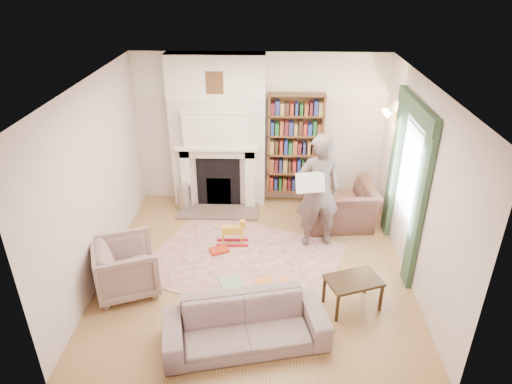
{
  "coord_description": "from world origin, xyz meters",
  "views": [
    {
      "loc": [
        0.2,
        -5.69,
        4.22
      ],
      "look_at": [
        0.0,
        0.25,
        1.15
      ],
      "focal_mm": 32.0,
      "sensor_mm": 36.0,
      "label": 1
    }
  ],
  "objects_px": {
    "sofa": "(245,324)",
    "coffee_table": "(352,293)",
    "armchair_reading": "(339,206)",
    "rocking_horse": "(232,233)",
    "paraffin_heater": "(185,198)",
    "bookcase": "(295,144)",
    "man_reading": "(318,192)",
    "armchair_left": "(127,267)"
  },
  "relations": [
    {
      "from": "bookcase",
      "to": "rocking_horse",
      "type": "bearing_deg",
      "value": -124.24
    },
    {
      "from": "armchair_reading",
      "to": "paraffin_heater",
      "type": "height_order",
      "value": "armchair_reading"
    },
    {
      "from": "armchair_left",
      "to": "sofa",
      "type": "bearing_deg",
      "value": -141.1
    },
    {
      "from": "paraffin_heater",
      "to": "coffee_table",
      "type": "bearing_deg",
      "value": -43.1
    },
    {
      "from": "man_reading",
      "to": "paraffin_heater",
      "type": "distance_m",
      "value": 2.62
    },
    {
      "from": "armchair_left",
      "to": "paraffin_heater",
      "type": "distance_m",
      "value": 2.3
    },
    {
      "from": "coffee_table",
      "to": "rocking_horse",
      "type": "xyz_separation_m",
      "value": [
        -1.73,
        1.43,
        0.0
      ]
    },
    {
      "from": "armchair_left",
      "to": "sofa",
      "type": "xyz_separation_m",
      "value": [
        1.71,
        -0.95,
        -0.1
      ]
    },
    {
      "from": "bookcase",
      "to": "man_reading",
      "type": "distance_m",
      "value": 1.5
    },
    {
      "from": "armchair_left",
      "to": "bookcase",
      "type": "bearing_deg",
      "value": -63.63
    },
    {
      "from": "sofa",
      "to": "bookcase",
      "type": "bearing_deg",
      "value": 66.5
    },
    {
      "from": "paraffin_heater",
      "to": "rocking_horse",
      "type": "relative_size",
      "value": 1.06
    },
    {
      "from": "armchair_reading",
      "to": "sofa",
      "type": "relative_size",
      "value": 0.6
    },
    {
      "from": "sofa",
      "to": "coffee_table",
      "type": "distance_m",
      "value": 1.56
    },
    {
      "from": "armchair_left",
      "to": "sofa",
      "type": "height_order",
      "value": "armchair_left"
    },
    {
      "from": "sofa",
      "to": "man_reading",
      "type": "bearing_deg",
      "value": 52.77
    },
    {
      "from": "bookcase",
      "to": "armchair_reading",
      "type": "bearing_deg",
      "value": -48.46
    },
    {
      "from": "bookcase",
      "to": "paraffin_heater",
      "type": "xyz_separation_m",
      "value": [
        -2.01,
        -0.46,
        -0.9
      ]
    },
    {
      "from": "rocking_horse",
      "to": "armchair_left",
      "type": "bearing_deg",
      "value": -141.88
    },
    {
      "from": "sofa",
      "to": "armchair_reading",
      "type": "bearing_deg",
      "value": 49.94
    },
    {
      "from": "bookcase",
      "to": "paraffin_heater",
      "type": "height_order",
      "value": "bookcase"
    },
    {
      "from": "paraffin_heater",
      "to": "rocking_horse",
      "type": "xyz_separation_m",
      "value": [
        0.96,
        -1.09,
        -0.05
      ]
    },
    {
      "from": "armchair_reading",
      "to": "bookcase",
      "type": "bearing_deg",
      "value": -54.26
    },
    {
      "from": "rocking_horse",
      "to": "coffee_table",
      "type": "bearing_deg",
      "value": -42.11
    },
    {
      "from": "bookcase",
      "to": "armchair_reading",
      "type": "xyz_separation_m",
      "value": [
        0.76,
        -0.85,
        -0.79
      ]
    },
    {
      "from": "man_reading",
      "to": "rocking_horse",
      "type": "relative_size",
      "value": 3.7
    },
    {
      "from": "rocking_horse",
      "to": "bookcase",
      "type": "bearing_deg",
      "value": 53.3
    },
    {
      "from": "coffee_table",
      "to": "paraffin_heater",
      "type": "xyz_separation_m",
      "value": [
        -2.69,
        2.52,
        0.05
      ]
    },
    {
      "from": "armchair_left",
      "to": "rocking_horse",
      "type": "bearing_deg",
      "value": -71.33
    },
    {
      "from": "sofa",
      "to": "paraffin_heater",
      "type": "height_order",
      "value": "sofa"
    },
    {
      "from": "armchair_left",
      "to": "paraffin_heater",
      "type": "relative_size",
      "value": 1.53
    },
    {
      "from": "armchair_left",
      "to": "paraffin_heater",
      "type": "height_order",
      "value": "armchair_left"
    },
    {
      "from": "sofa",
      "to": "rocking_horse",
      "type": "xyz_separation_m",
      "value": [
        -0.33,
        2.13,
        -0.06
      ]
    },
    {
      "from": "armchair_reading",
      "to": "man_reading",
      "type": "distance_m",
      "value": 0.95
    },
    {
      "from": "armchair_reading",
      "to": "coffee_table",
      "type": "xyz_separation_m",
      "value": [
        -0.08,
        -2.12,
        -0.16
      ]
    },
    {
      "from": "armchair_left",
      "to": "paraffin_heater",
      "type": "bearing_deg",
      "value": -32.26
    },
    {
      "from": "bookcase",
      "to": "sofa",
      "type": "bearing_deg",
      "value": -101.05
    },
    {
      "from": "armchair_left",
      "to": "rocking_horse",
      "type": "relative_size",
      "value": 1.63
    },
    {
      "from": "man_reading",
      "to": "rocking_horse",
      "type": "bearing_deg",
      "value": -7.6
    },
    {
      "from": "bookcase",
      "to": "coffee_table",
      "type": "xyz_separation_m",
      "value": [
        0.68,
        -2.97,
        -0.95
      ]
    },
    {
      "from": "coffee_table",
      "to": "rocking_horse",
      "type": "height_order",
      "value": "rocking_horse"
    },
    {
      "from": "bookcase",
      "to": "sofa",
      "type": "height_order",
      "value": "bookcase"
    }
  ]
}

